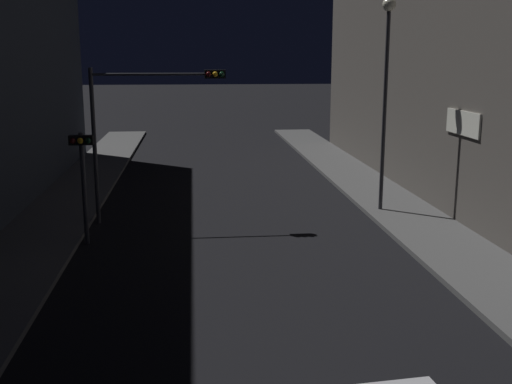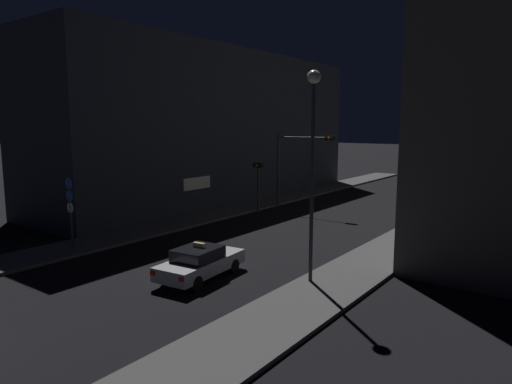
# 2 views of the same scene
# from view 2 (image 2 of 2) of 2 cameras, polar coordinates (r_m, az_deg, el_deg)

# --- Properties ---
(sidewalk_left) EXTENTS (3.03, 58.43, 0.17)m
(sidewalk_left) POSITION_cam_2_polar(r_m,az_deg,el_deg) (38.49, 0.37, -1.50)
(sidewalk_left) COLOR #4C4C4C
(sidewalk_left) RESTS_ON ground_plane
(sidewalk_right) EXTENTS (3.03, 58.43, 0.17)m
(sidewalk_right) POSITION_cam_2_polar(r_m,az_deg,el_deg) (32.45, 20.86, -3.93)
(sidewalk_right) COLOR #4C4C4C
(sidewalk_right) RESTS_ON ground_plane
(building_facade_left) EXTENTS (8.50, 33.51, 12.97)m
(building_facade_left) POSITION_cam_2_polar(r_m,az_deg,el_deg) (42.16, -5.31, 8.07)
(building_facade_left) COLOR #282D38
(building_facade_left) RESTS_ON ground_plane
(taxi) EXTENTS (2.22, 4.60, 1.62)m
(taxi) POSITION_cam_2_polar(r_m,az_deg,el_deg) (20.45, -6.93, -8.64)
(taxi) COLOR #B7B7BC
(taxi) RESTS_ON ground_plane
(traffic_light_overhead) EXTENTS (5.09, 0.42, 5.95)m
(traffic_light_overhead) POSITION_cam_2_polar(r_m,az_deg,el_deg) (36.13, 5.21, 4.54)
(traffic_light_overhead) COLOR #2D2D33
(traffic_light_overhead) RESTS_ON ground_plane
(traffic_light_left_kerb) EXTENTS (0.80, 0.42, 3.86)m
(traffic_light_left_kerb) POSITION_cam_2_polar(r_m,az_deg,el_deg) (35.02, 0.24, 1.94)
(traffic_light_left_kerb) COLOR #2D2D33
(traffic_light_left_kerb) RESTS_ON ground_plane
(sign_pole_left) EXTENTS (0.57, 0.10, 3.84)m
(sign_pole_left) POSITION_cam_2_polar(r_m,az_deg,el_deg) (25.44, -22.03, -1.76)
(sign_pole_left) COLOR #2D2D33
(sign_pole_left) RESTS_ON sidewalk_left
(street_lamp_near_block) EXTENTS (0.55, 0.55, 8.66)m
(street_lamp_near_block) POSITION_cam_2_polar(r_m,az_deg,el_deg) (18.76, 7.06, 6.60)
(street_lamp_near_block) COLOR #2D2D33
(street_lamp_near_block) RESTS_ON sidewalk_right
(street_lamp_far_block) EXTENTS (0.53, 0.53, 8.41)m
(street_lamp_far_block) POSITION_cam_2_polar(r_m,az_deg,el_deg) (32.61, 20.25, 6.46)
(street_lamp_far_block) COLOR #2D2D33
(street_lamp_far_block) RESTS_ON sidewalk_right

